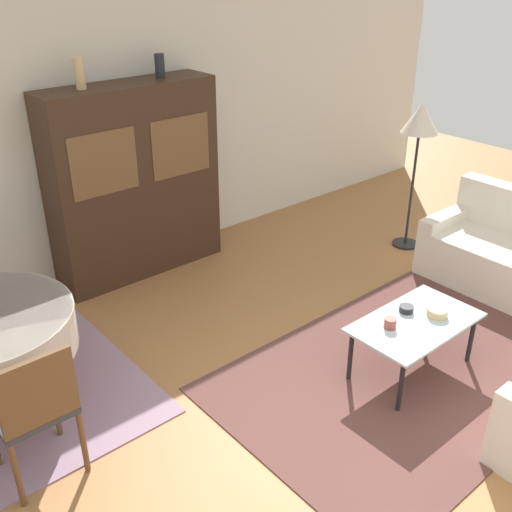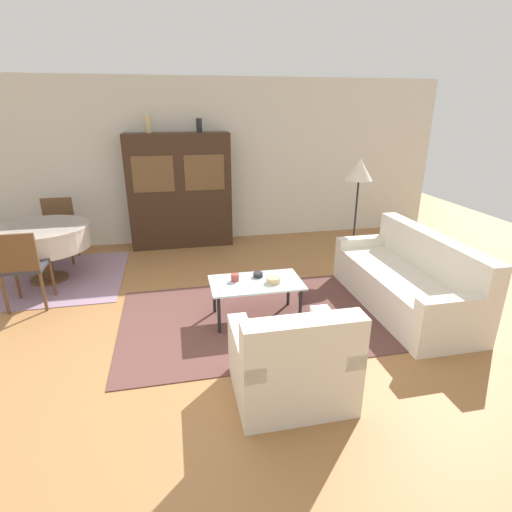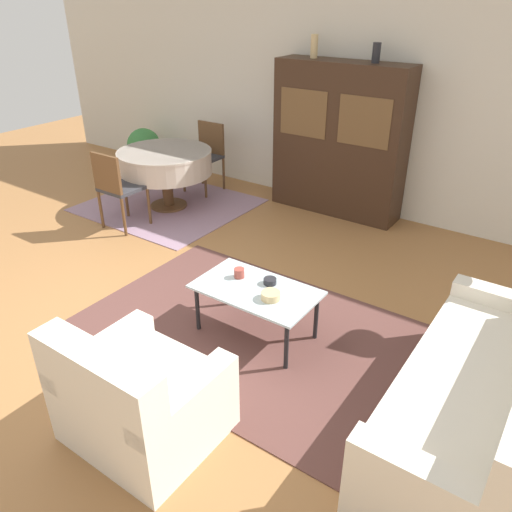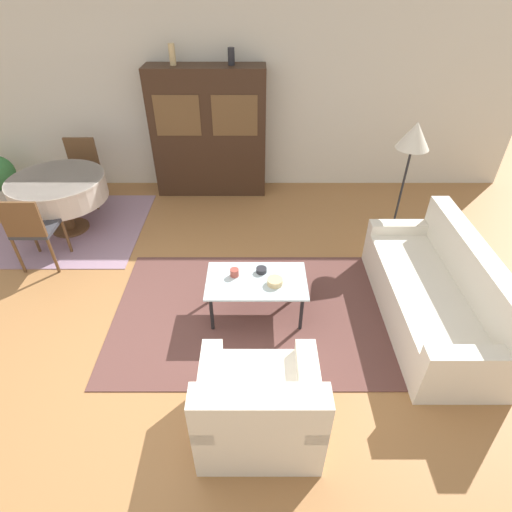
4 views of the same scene
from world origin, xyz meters
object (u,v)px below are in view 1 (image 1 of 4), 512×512
object	(u,v)px
display_cabinet	(135,182)
vase_tall	(80,73)
bowl_small	(406,309)
floor_lamp	(420,125)
bowl	(437,312)
vase_short	(160,66)
cup	(390,323)
dining_chair_near	(34,406)
coffee_table	(415,326)

from	to	relation	value
display_cabinet	vase_tall	xyz separation A→B (m)	(-0.41, 0.00, 1.06)
display_cabinet	bowl_small	bearing A→B (deg)	-74.33
floor_lamp	bowl	size ratio (longest dim) A/B	10.20
vase_tall	display_cabinet	bearing A→B (deg)	-0.13
vase_tall	vase_short	bearing A→B (deg)	0.00
display_cabinet	vase_short	bearing A→B (deg)	0.15
bowl	vase_tall	bearing A→B (deg)	114.39
cup	floor_lamp	bearing A→B (deg)	33.30
floor_lamp	bowl	world-z (taller)	floor_lamp
floor_lamp	vase_tall	bearing A→B (deg)	154.10
dining_chair_near	bowl	bearing A→B (deg)	-17.48
coffee_table	vase_short	distance (m)	3.21
floor_lamp	cup	world-z (taller)	floor_lamp
coffee_table	bowl_small	size ratio (longest dim) A/B	9.33
coffee_table	cup	world-z (taller)	cup
floor_lamp	vase_short	world-z (taller)	vase_short
dining_chair_near	cup	xyz separation A→B (m)	(2.34, -0.73, -0.06)
dining_chair_near	bowl	xyz separation A→B (m)	(2.74, -0.86, -0.07)
dining_chair_near	vase_short	xyz separation A→B (m)	(2.22, 1.99, 1.41)
vase_tall	dining_chair_near	bearing A→B (deg)	-125.98
coffee_table	floor_lamp	xyz separation A→B (m)	(1.78, 1.39, 0.93)
dining_chair_near	vase_tall	distance (m)	2.84
bowl_small	vase_short	xyz separation A→B (m)	(-0.38, 2.66, 1.48)
coffee_table	dining_chair_near	bearing A→B (deg)	162.55
dining_chair_near	vase_short	world-z (taller)	vase_short
display_cabinet	coffee_table	bearing A→B (deg)	-75.97
cup	bowl_small	distance (m)	0.28
floor_lamp	vase_tall	xyz separation A→B (m)	(-2.90, 1.41, 0.65)
dining_chair_near	vase_tall	xyz separation A→B (m)	(1.44, 1.99, 1.43)
floor_lamp	vase_short	bearing A→B (deg)	146.39
coffee_table	vase_short	bearing A→B (deg)	96.79
bowl	vase_short	bearing A→B (deg)	100.19
dining_chair_near	cup	world-z (taller)	dining_chair_near
cup	vase_tall	xyz separation A→B (m)	(-0.89, 2.72, 1.49)
coffee_table	bowl	size ratio (longest dim) A/B	6.53
bowl	vase_tall	distance (m)	3.47
coffee_table	vase_tall	world-z (taller)	vase_tall
cup	bowl	xyz separation A→B (m)	(0.40, -0.13, -0.01)
floor_lamp	bowl	xyz separation A→B (m)	(-1.60, -1.44, -0.85)
dining_chair_near	bowl	distance (m)	2.87
floor_lamp	bowl_small	distance (m)	2.31
floor_lamp	dining_chair_near	bearing A→B (deg)	-172.36
display_cabinet	floor_lamp	xyz separation A→B (m)	(2.48, -1.41, 0.41)
coffee_table	bowl_small	distance (m)	0.15
coffee_table	floor_lamp	size ratio (longest dim) A/B	0.64
display_cabinet	bowl	bearing A→B (deg)	-72.89
bowl	bowl_small	size ratio (longest dim) A/B	1.43
display_cabinet	floor_lamp	distance (m)	2.88
coffee_table	bowl	distance (m)	0.20
bowl_small	vase_tall	size ratio (longest dim) A/B	0.41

